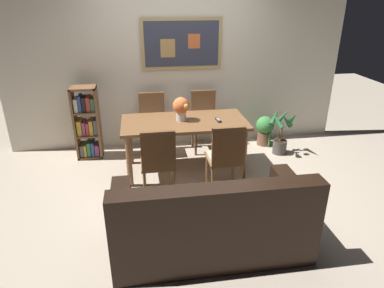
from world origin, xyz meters
The scene contains 13 objects.
ground_plane centered at (0.00, 0.00, 0.00)m, with size 12.00×12.00×0.00m, color tan.
wall_back_with_painting centered at (0.00, 1.56, 1.31)m, with size 5.20×0.14×2.60m.
dining_table centered at (-0.03, 0.52, 0.63)m, with size 1.64×0.81×0.73m.
dining_chair_near_left centered at (-0.42, -0.17, 0.54)m, with size 0.40×0.41×0.91m.
dining_chair_far_left centered at (-0.42, 1.22, 0.54)m, with size 0.40×0.41×0.91m.
dining_chair_near_right centered at (0.37, -0.17, 0.54)m, with size 0.40×0.41×0.91m.
dining_chair_far_right centered at (0.37, 1.22, 0.54)m, with size 0.40×0.41×0.91m.
leather_couch centered at (0.00, -1.13, 0.31)m, with size 1.80×0.84×0.84m.
bookshelf centered at (-1.37, 1.18, 0.51)m, with size 0.36×0.28×1.07m.
potted_ivy centered at (1.36, 1.20, 0.26)m, with size 0.29×0.29×0.48m.
potted_palm centered at (1.48, 0.84, 0.33)m, with size 0.42×0.40×0.70m.
flower_vase centered at (-0.07, 0.55, 0.91)m, with size 0.22×0.22×0.31m.
tv_remote centered at (0.41, 0.45, 0.74)m, with size 0.06×0.16×0.02m.
Camera 1 is at (-0.57, -3.68, 2.25)m, focal length 32.07 mm.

